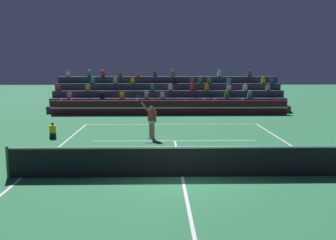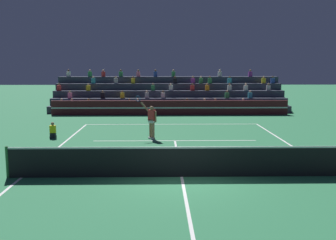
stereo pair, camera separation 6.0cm
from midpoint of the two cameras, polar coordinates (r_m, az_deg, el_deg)
ground_plane at (r=13.70m, az=2.11°, el=-8.24°), size 120.00×120.00×0.00m
court_lines at (r=13.70m, az=2.11°, el=-8.23°), size 11.10×23.90×0.01m
tennis_net at (r=13.55m, az=2.13°, el=-6.03°), size 12.00×0.10×1.10m
sponsor_banner_wall at (r=29.95m, az=0.35°, el=1.80°), size 18.00×0.26×1.10m
bleacher_stand at (r=33.69m, az=0.19°, el=3.31°), size 19.22×4.75×3.38m
ball_kid_courtside at (r=21.46m, az=-16.29°, el=-1.65°), size 0.30×0.36×0.84m
tennis_player at (r=20.30m, az=-2.36°, el=-0.02°), size 1.16×0.84×2.28m
tennis_ball at (r=17.63m, az=9.69°, el=-4.51°), size 0.07×0.07×0.07m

